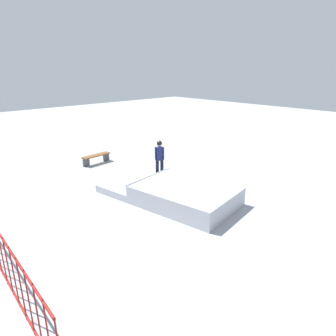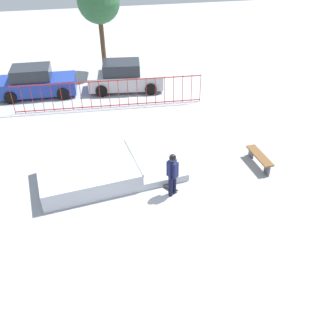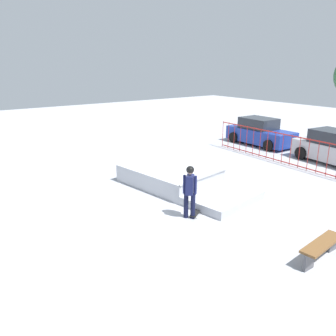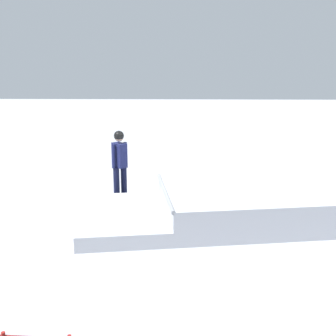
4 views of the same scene
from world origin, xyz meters
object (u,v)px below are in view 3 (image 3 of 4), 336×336
skate_ramp (178,179)px  park_bench (322,247)px  skateboard (196,212)px  parked_car_silver (336,149)px  skater (190,188)px  parked_car_blue (260,133)px

skate_ramp → park_bench: (6.31, -0.33, 0.04)m
skateboard → parked_car_silver: parked_car_silver is taller
skater → park_bench: (3.82, 1.11, -0.65)m
skateboard → parked_car_blue: size_ratio=0.19×
skate_ramp → parked_car_blue: bearing=100.5°
skateboard → parked_car_blue: (-5.40, 9.64, 0.65)m
skater → parked_car_silver: (-0.63, 9.77, -0.28)m
skater → parked_car_blue: skater is taller
skater → parked_car_blue: (-5.46, 9.99, -0.28)m
skater → skateboard: (-0.06, 0.34, -0.93)m
skater → parked_car_silver: size_ratio=0.40×
skate_ramp → park_bench: size_ratio=3.47×
park_bench → parked_car_blue: size_ratio=0.40×
skater → parked_car_blue: bearing=-12.6°
skateboard → parked_car_blue: parked_car_blue is taller
skater → parked_car_silver: 9.80m
parked_car_blue → parked_car_silver: same height
skateboard → parked_car_silver: size_ratio=0.18×
skateboard → parked_car_silver: (-0.57, 9.43, 0.65)m
parked_car_blue → park_bench: bearing=-42.5°
park_bench → parked_car_blue: bearing=136.3°
parked_car_silver → park_bench: bearing=-56.6°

